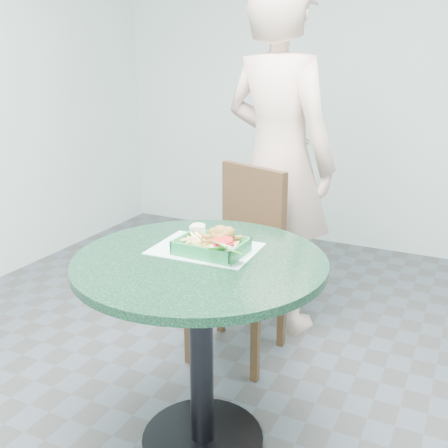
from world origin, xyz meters
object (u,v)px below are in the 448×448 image
at_px(diner_person, 279,126).
at_px(food_basket, 211,254).
at_px(dining_chair, 244,250).
at_px(crab_sandwich, 221,242).
at_px(cafe_table, 201,307).
at_px(sauce_ramekin, 197,233).

height_order(diner_person, food_basket, diner_person).
bearing_deg(dining_chair, crab_sandwich, -53.02).
bearing_deg(dining_chair, cafe_table, -57.61).
xyz_separation_m(diner_person, sauce_ramekin, (0.02, -0.92, -0.30)).
relative_size(dining_chair, crab_sandwich, 6.94).
height_order(crab_sandwich, sauce_ramekin, crab_sandwich).
relative_size(cafe_table, sauce_ramekin, 16.01).
xyz_separation_m(food_basket, crab_sandwich, (0.02, 0.04, 0.03)).
distance_m(crab_sandwich, sauce_ramekin, 0.14).
bearing_deg(crab_sandwich, sauce_ramekin, 155.92).
bearing_deg(cafe_table, diner_person, 96.18).
relative_size(cafe_table, crab_sandwich, 6.63).
bearing_deg(sauce_ramekin, food_basket, -41.49).
distance_m(diner_person, crab_sandwich, 1.03).
bearing_deg(sauce_ramekin, dining_chair, 95.39).
height_order(dining_chair, diner_person, diner_person).
relative_size(dining_chair, food_basket, 3.92).
distance_m(food_basket, sauce_ramekin, 0.15).
xyz_separation_m(diner_person, food_basket, (0.13, -1.02, -0.33)).
height_order(cafe_table, crab_sandwich, crab_sandwich).
height_order(dining_chair, crab_sandwich, dining_chair).
bearing_deg(diner_person, crab_sandwich, 114.98).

